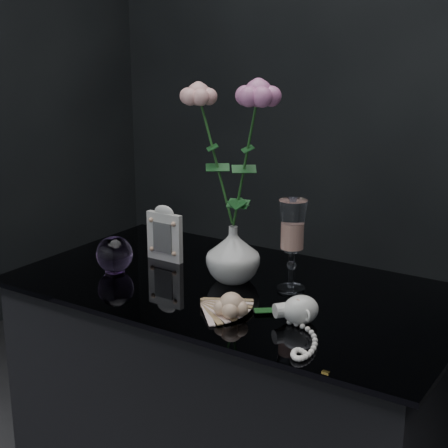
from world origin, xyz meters
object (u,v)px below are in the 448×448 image
Objects in this scene: loose_rose at (231,305)px; wine_glass at (292,246)px; picture_frame at (165,233)px; vase at (233,254)px; paperweight at (114,254)px; pearl_jar at (301,309)px.

wine_glass is at bearing 74.27° from loose_rose.
wine_glass is 1.44× the size of picture_frame.
loose_rose is (-0.03, -0.21, -0.08)m from wine_glass.
vase is 0.23m from picture_frame.
paperweight reaches higher than pearl_jar.
vase reaches higher than paperweight.
picture_frame reaches higher than pearl_jar.
paperweight is (-0.28, -0.10, -0.02)m from vase.
picture_frame is 1.62× the size of paperweight.
vase reaches higher than loose_rose.
vase is 1.48× the size of paperweight.
loose_rose is at bearing -31.67° from picture_frame.
loose_rose is 0.14m from pearl_jar.
wine_glass is (0.14, 0.02, 0.04)m from vase.
vase is 0.30m from paperweight.
pearl_jar is (0.53, -0.03, -0.01)m from paperweight.
vase is 0.61× the size of pearl_jar.
vase is 0.84× the size of loose_rose.
loose_rose is (0.11, -0.19, -0.04)m from vase.
pearl_jar is at bearing -56.55° from wine_glass.
wine_glass is at bearing 8.42° from vase.
pearl_jar is (0.25, -0.13, -0.04)m from vase.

